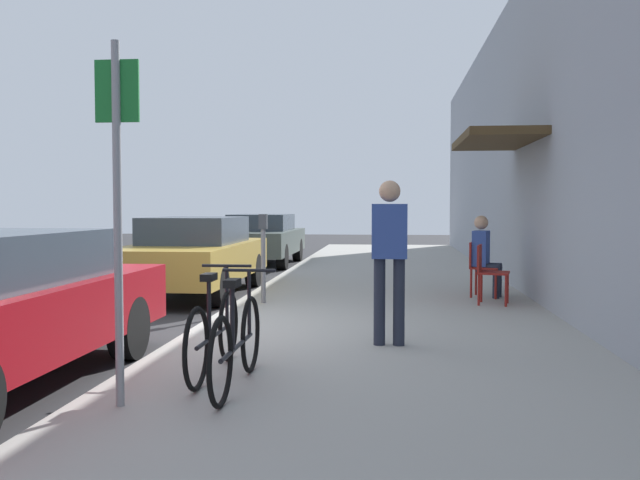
# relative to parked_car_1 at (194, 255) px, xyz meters

# --- Properties ---
(ground_plane) EXTENTS (60.00, 60.00, 0.00)m
(ground_plane) POSITION_rel_parked_car_1_xyz_m (1.10, -3.86, -0.71)
(ground_plane) COLOR #2D2D30
(sidewalk_slab) EXTENTS (4.50, 32.00, 0.12)m
(sidewalk_slab) POSITION_rel_parked_car_1_xyz_m (3.35, -1.86, -0.65)
(sidewalk_slab) COLOR #9E9B93
(sidewalk_slab) RESTS_ON ground_plane
(building_facade) EXTENTS (1.40, 32.00, 5.41)m
(building_facade) POSITION_rel_parked_car_1_xyz_m (5.75, -1.85, 1.99)
(building_facade) COLOR #999EA8
(building_facade) RESTS_ON ground_plane
(parked_car_1) EXTENTS (1.80, 4.40, 1.37)m
(parked_car_1) POSITION_rel_parked_car_1_xyz_m (0.00, 0.00, 0.00)
(parked_car_1) COLOR #A58433
(parked_car_1) RESTS_ON ground_plane
(parked_car_2) EXTENTS (1.80, 4.40, 1.34)m
(parked_car_2) POSITION_rel_parked_car_1_xyz_m (0.00, 6.27, -0.01)
(parked_car_2) COLOR #47514C
(parked_car_2) RESTS_ON ground_plane
(parking_meter) EXTENTS (0.12, 0.10, 1.32)m
(parking_meter) POSITION_rel_parked_car_1_xyz_m (1.55, -1.67, 0.17)
(parking_meter) COLOR slate
(parking_meter) RESTS_ON sidewalk_slab
(street_sign) EXTENTS (0.32, 0.06, 2.60)m
(street_sign) POSITION_rel_parked_car_1_xyz_m (1.50, -6.97, 0.93)
(street_sign) COLOR gray
(street_sign) RESTS_ON sidewalk_slab
(bicycle_0) EXTENTS (0.46, 1.71, 0.90)m
(bicycle_0) POSITION_rel_parked_car_1_xyz_m (1.94, -5.99, -0.23)
(bicycle_0) COLOR black
(bicycle_0) RESTS_ON sidewalk_slab
(bicycle_1) EXTENTS (0.46, 1.71, 0.90)m
(bicycle_1) POSITION_rel_parked_car_1_xyz_m (2.23, -6.41, -0.23)
(bicycle_1) COLOR black
(bicycle_1) RESTS_ON sidewalk_slab
(cafe_chair_0) EXTENTS (0.53, 0.53, 0.87)m
(cafe_chair_0) POSITION_rel_parked_car_1_xyz_m (4.85, -1.46, -0.09)
(cafe_chair_0) COLOR maroon
(cafe_chair_0) RESTS_ON sidewalk_slab
(cafe_chair_1) EXTENTS (0.56, 0.56, 0.87)m
(cafe_chair_1) POSITION_rel_parked_car_1_xyz_m (4.85, -0.62, -0.09)
(cafe_chair_1) COLOR maroon
(cafe_chair_1) RESTS_ON sidewalk_slab
(seated_patron_1) EXTENTS (0.51, 0.46, 1.29)m
(seated_patron_1) POSITION_rel_parked_car_1_xyz_m (4.91, -0.64, 0.10)
(seated_patron_1) COLOR #232838
(seated_patron_1) RESTS_ON sidewalk_slab
(pedestrian_standing) EXTENTS (0.36, 0.22, 1.70)m
(pedestrian_standing) POSITION_rel_parked_car_1_xyz_m (3.42, -4.60, 0.41)
(pedestrian_standing) COLOR #232838
(pedestrian_standing) RESTS_ON sidewalk_slab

